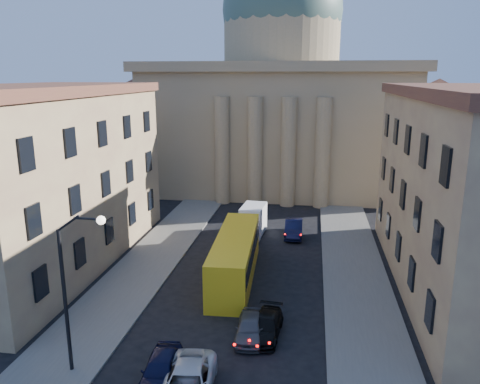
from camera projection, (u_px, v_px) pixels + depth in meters
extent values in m
cube|color=#5C5A54|center=(126.00, 287.00, 34.77)|extent=(5.00, 60.00, 0.15)
cube|color=#5C5A54|center=(361.00, 304.00, 32.23)|extent=(5.00, 60.00, 0.15)
cube|color=#927F59|center=(280.00, 128.00, 67.99)|extent=(34.00, 26.00, 16.00)
cube|color=#927F59|center=(281.00, 68.00, 65.95)|extent=(35.50, 27.50, 1.20)
cylinder|color=#927F59|center=(282.00, 41.00, 65.08)|extent=(16.00, 16.00, 8.00)
sphere|color=#40574E|center=(282.00, 11.00, 64.10)|extent=(16.40, 16.40, 16.40)
cube|color=#927F59|center=(138.00, 143.00, 69.83)|extent=(13.00, 13.00, 11.00)
cone|color=brown|center=(135.00, 92.00, 68.00)|extent=(26.02, 26.02, 4.00)
cube|color=#927F59|center=(433.00, 150.00, 63.55)|extent=(13.00, 13.00, 11.00)
cone|color=brown|center=(438.00, 94.00, 61.72)|extent=(26.02, 26.02, 4.00)
cylinder|color=#927F59|center=(222.00, 151.00, 56.61)|extent=(1.80, 1.80, 13.00)
cylinder|color=#927F59|center=(255.00, 152.00, 56.01)|extent=(1.80, 1.80, 13.00)
cylinder|color=#927F59|center=(288.00, 153.00, 55.41)|extent=(1.80, 1.80, 13.00)
cylinder|color=#927F59|center=(323.00, 153.00, 54.81)|extent=(1.80, 1.80, 13.00)
cube|color=tan|center=(42.00, 181.00, 38.19)|extent=(11.00, 26.00, 14.00)
cube|color=brown|center=(32.00, 90.00, 36.42)|extent=(11.60, 26.60, 0.80)
cylinder|color=black|center=(65.00, 303.00, 24.09)|extent=(0.20, 0.20, 8.00)
cylinder|color=black|center=(68.00, 223.00, 22.95)|extent=(1.30, 0.12, 0.96)
cylinder|color=black|center=(86.00, 219.00, 22.72)|extent=(1.30, 0.12, 0.12)
sphere|color=white|center=(101.00, 220.00, 22.62)|extent=(0.44, 0.44, 0.44)
imported|color=black|center=(161.00, 369.00, 23.99)|extent=(2.15, 4.56, 1.51)
imported|color=black|center=(266.00, 326.00, 28.37)|extent=(2.06, 4.42, 1.25)
imported|color=#47474C|center=(250.00, 327.00, 28.11)|extent=(1.79, 4.11, 1.38)
imported|color=black|center=(294.00, 228.00, 45.92)|extent=(1.76, 4.84, 1.59)
cube|color=yellow|center=(235.00, 257.00, 36.20)|extent=(3.31, 12.35, 3.45)
cube|color=black|center=(235.00, 250.00, 36.07)|extent=(3.35, 11.69, 1.22)
cylinder|color=black|center=(212.00, 296.00, 32.32)|extent=(0.38, 1.13, 1.11)
cylinder|color=black|center=(244.00, 298.00, 32.08)|extent=(0.38, 1.13, 1.11)
cylinder|color=black|center=(229.00, 250.00, 40.90)|extent=(0.38, 1.13, 1.11)
cylinder|color=black|center=(254.00, 251.00, 40.66)|extent=(0.38, 1.13, 1.11)
cube|color=white|center=(248.00, 231.00, 44.17)|extent=(2.20, 2.28, 2.13)
cube|color=black|center=(246.00, 232.00, 43.14)|extent=(1.96, 0.26, 0.98)
cube|color=white|center=(253.00, 219.00, 46.31)|extent=(2.41, 3.88, 2.75)
cylinder|color=black|center=(238.00, 239.00, 44.19)|extent=(0.31, 0.82, 0.80)
cylinder|color=black|center=(256.00, 240.00, 43.80)|extent=(0.31, 0.82, 0.80)
cylinder|color=black|center=(246.00, 227.00, 47.55)|extent=(0.31, 0.82, 0.80)
cylinder|color=black|center=(263.00, 228.00, 47.15)|extent=(0.31, 0.82, 0.80)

